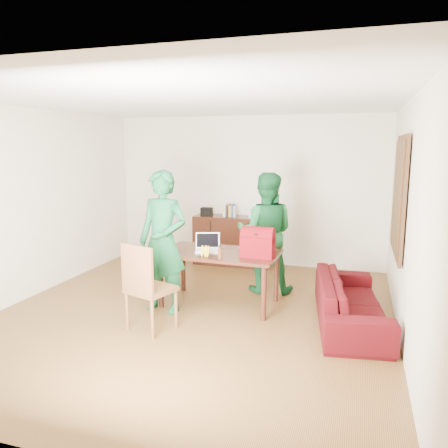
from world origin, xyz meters
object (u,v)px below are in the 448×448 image
(person_far, at_px, (265,233))
(bottle, at_px, (220,252))
(chair, at_px, (150,305))
(person_near, at_px, (163,242))
(table, at_px, (220,258))
(sofa, at_px, (350,301))
(laptop, at_px, (208,248))
(red_bag, at_px, (258,245))

(person_far, distance_m, bottle, 1.14)
(chair, relative_size, person_near, 0.57)
(table, xyz_separation_m, sofa, (1.74, -0.15, -0.37))
(person_far, distance_m, laptop, 1.01)
(table, relative_size, laptop, 4.13)
(table, xyz_separation_m, person_near, (-0.64, -0.43, 0.28))
(person_near, relative_size, person_far, 1.04)
(laptop, height_order, red_bag, red_bag)
(chair, height_order, person_near, person_near)
(red_bag, bearing_deg, bottle, -152.03)
(table, relative_size, sofa, 0.83)
(person_far, xyz_separation_m, laptop, (-0.64, -0.78, -0.11))
(laptop, height_order, sofa, laptop)
(chair, bearing_deg, laptop, 89.49)
(table, xyz_separation_m, bottle, (0.11, -0.33, 0.18))
(person_far, height_order, red_bag, person_far)
(person_near, xyz_separation_m, sofa, (2.37, 0.28, -0.65))
(person_far, distance_m, sofa, 1.67)
(chair, distance_m, red_bag, 1.55)
(bottle, bearing_deg, sofa, 6.14)
(chair, distance_m, person_far, 2.15)
(laptop, xyz_separation_m, sofa, (1.90, -0.13, -0.50))
(chair, xyz_separation_m, laptop, (0.35, 1.04, 0.48))
(laptop, bearing_deg, bottle, -66.22)
(laptop, bearing_deg, chair, -127.18)
(table, relative_size, bottle, 9.43)
(table, height_order, red_bag, red_bag)
(laptop, distance_m, bottle, 0.41)
(person_near, bearing_deg, person_far, 53.17)
(chair, xyz_separation_m, red_bag, (1.07, 0.96, 0.59))
(bottle, relative_size, sofa, 0.09)
(person_far, xyz_separation_m, bottle, (-0.36, -1.08, -0.07))
(sofa, bearing_deg, table, 77.00)
(person_near, relative_size, laptop, 4.79)
(table, height_order, chair, chair)
(bottle, relative_size, red_bag, 0.41)
(laptop, height_order, bottle, laptop)
(table, relative_size, chair, 1.51)
(red_bag, bearing_deg, person_far, 96.75)
(person_near, relative_size, red_bag, 4.43)
(person_near, distance_m, laptop, 0.64)
(person_near, relative_size, bottle, 10.93)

